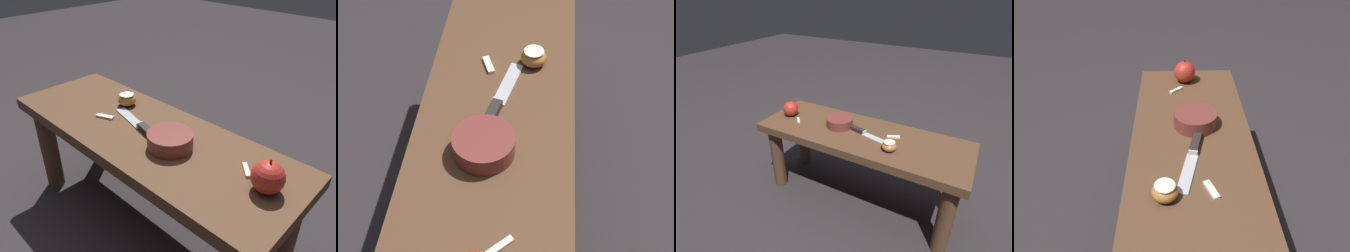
{
  "view_description": "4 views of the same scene",
  "coord_description": "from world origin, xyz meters",
  "views": [
    {
      "loc": [
        -0.67,
        0.58,
        0.94
      ],
      "look_at": [
        -0.08,
        -0.03,
        0.45
      ],
      "focal_mm": 35.0,
      "sensor_mm": 36.0,
      "label": 1
    },
    {
      "loc": [
        -0.75,
        -0.1,
        1.19
      ],
      "look_at": [
        -0.08,
        -0.03,
        0.45
      ],
      "focal_mm": 50.0,
      "sensor_mm": 36.0,
      "label": 2
    },
    {
      "loc": [
        0.47,
        -1.0,
        1.05
      ],
      "look_at": [
        -0.08,
        -0.03,
        0.45
      ],
      "focal_mm": 28.0,
      "sensor_mm": 36.0,
      "label": 3
    },
    {
      "loc": [
        0.71,
        -0.05,
        1.01
      ],
      "look_at": [
        -0.08,
        -0.03,
        0.45
      ],
      "focal_mm": 35.0,
      "sensor_mm": 36.0,
      "label": 4
    }
  ],
  "objects": [
    {
      "name": "apple_cut",
      "position": [
        0.17,
        -0.08,
        0.43
      ],
      "size": [
        0.07,
        0.07,
        0.04
      ],
      "color": "#B27233",
      "rests_on": "wooden_bench"
    },
    {
      "name": "bowl",
      "position": [
        -0.13,
        0.01,
        0.44
      ],
      "size": [
        0.13,
        0.13,
        0.05
      ],
      "color": "brown",
      "rests_on": "wooden_bench"
    },
    {
      "name": "knife",
      "position": [
        0.0,
        0.0,
        0.42
      ],
      "size": [
        0.25,
        0.08,
        0.02
      ],
      "rotation": [
        0.0,
        0.0,
        -0.23
      ],
      "color": "#B7BABF",
      "rests_on": "wooden_bench"
    },
    {
      "name": "apple_whole",
      "position": [
        -0.42,
        -0.01,
        0.45
      ],
      "size": [
        0.08,
        0.08,
        0.09
      ],
      "color": "red",
      "rests_on": "wooden_bench"
    },
    {
      "name": "apple_slice_near_knife",
      "position": [
        -0.35,
        -0.04,
        0.42
      ],
      "size": [
        0.05,
        0.05,
        0.01
      ],
      "color": "white",
      "rests_on": "wooden_bench"
    },
    {
      "name": "apple_slice_center",
      "position": [
        0.15,
        0.04,
        0.42
      ],
      "size": [
        0.06,
        0.04,
        0.01
      ],
      "color": "white",
      "rests_on": "wooden_bench"
    },
    {
      "name": "ground_plane",
      "position": [
        0.0,
        0.0,
        0.0
      ],
      "size": [
        8.0,
        8.0,
        0.0
      ],
      "primitive_type": "plane",
      "color": "#2D282B"
    },
    {
      "name": "wooden_bench",
      "position": [
        0.0,
        0.0,
        0.33
      ],
      "size": [
        1.03,
        0.36,
        0.41
      ],
      "color": "brown",
      "rests_on": "ground_plane"
    }
  ]
}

